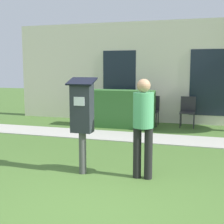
# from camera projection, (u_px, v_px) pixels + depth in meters

# --- Properties ---
(ground_plane) EXTENTS (40.00, 40.00, 0.00)m
(ground_plane) POSITION_uv_depth(u_px,v_px,m) (87.00, 208.00, 3.90)
(ground_plane) COLOR #476B2D
(sidewalk) EXTENTS (12.00, 1.10, 0.02)m
(sidewalk) POSITION_uv_depth(u_px,v_px,m) (148.00, 138.00, 7.77)
(sidewalk) COLOR #B7B2A8
(sidewalk) RESTS_ON ground
(building_facade) EXTENTS (10.00, 0.26, 3.20)m
(building_facade) POSITION_uv_depth(u_px,v_px,m) (163.00, 73.00, 9.89)
(building_facade) COLOR beige
(building_facade) RESTS_ON ground
(parking_meter) EXTENTS (0.44, 0.31, 1.59)m
(parking_meter) POSITION_uv_depth(u_px,v_px,m) (82.00, 113.00, 5.06)
(parking_meter) COLOR #4C4C4C
(parking_meter) RESTS_ON ground
(person_standing) EXTENTS (0.32, 0.32, 1.58)m
(person_standing) POSITION_uv_depth(u_px,v_px,m) (143.00, 121.00, 4.85)
(person_standing) COLOR black
(person_standing) RESTS_ON ground
(outdoor_chair_left) EXTENTS (0.44, 0.44, 0.90)m
(outdoor_chair_left) POSITION_uv_depth(u_px,v_px,m) (152.00, 108.00, 9.48)
(outdoor_chair_left) COLOR #262628
(outdoor_chair_left) RESTS_ON ground
(outdoor_chair_middle) EXTENTS (0.44, 0.44, 0.90)m
(outdoor_chair_middle) POSITION_uv_depth(u_px,v_px,m) (188.00, 109.00, 9.23)
(outdoor_chair_middle) COLOR #262628
(outdoor_chair_middle) RESTS_ON ground
(hedge_row) EXTENTS (1.97, 0.60, 1.10)m
(hedge_row) POSITION_uv_depth(u_px,v_px,m) (120.00, 109.00, 9.18)
(hedge_row) COLOR #33662D
(hedge_row) RESTS_ON ground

